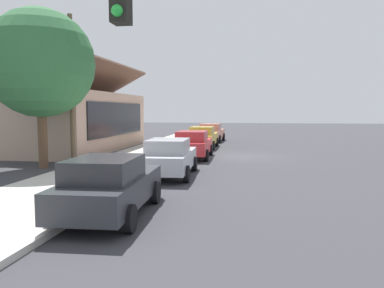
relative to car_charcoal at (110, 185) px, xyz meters
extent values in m
plane|color=#38383D|center=(13.64, -2.88, -0.81)|extent=(120.00, 120.00, 0.00)
cube|color=beige|center=(13.64, 2.72, -0.73)|extent=(60.00, 4.20, 0.16)
cube|color=#2D3035|center=(0.11, 0.00, -0.13)|extent=(4.55, 1.98, 0.70)
cube|color=#27292D|center=(-0.34, -0.02, 0.50)|extent=(2.22, 1.66, 0.56)
cylinder|color=black|center=(1.45, 0.96, -0.48)|extent=(0.67, 0.25, 0.66)
cylinder|color=black|center=(1.53, -0.82, -0.48)|extent=(0.67, 0.25, 0.66)
cylinder|color=black|center=(-1.32, 0.83, -0.48)|extent=(0.67, 0.25, 0.66)
cylinder|color=black|center=(-1.24, -0.95, -0.48)|extent=(0.67, 0.25, 0.66)
cube|color=silver|center=(6.23, -0.24, -0.13)|extent=(4.57, 1.95, 0.70)
cube|color=#A0A2A6|center=(5.78, -0.26, 0.50)|extent=(2.22, 1.64, 0.56)
cylinder|color=black|center=(7.58, 0.70, -0.48)|extent=(0.67, 0.25, 0.66)
cylinder|color=black|center=(7.66, -1.06, -0.48)|extent=(0.67, 0.25, 0.66)
cylinder|color=black|center=(4.80, 0.58, -0.48)|extent=(0.67, 0.25, 0.66)
cylinder|color=black|center=(4.87, -1.18, -0.48)|extent=(0.67, 0.25, 0.66)
cube|color=red|center=(12.34, -0.26, -0.13)|extent=(4.49, 1.94, 0.70)
cube|color=#A9272B|center=(11.89, -0.27, 0.50)|extent=(2.17, 1.66, 0.56)
cylinder|color=black|center=(13.69, 0.69, -0.48)|extent=(0.67, 0.24, 0.66)
cylinder|color=black|center=(13.74, -1.14, -0.48)|extent=(0.67, 0.24, 0.66)
cylinder|color=black|center=(10.94, 0.62, -0.48)|extent=(0.67, 0.24, 0.66)
cylinder|color=black|center=(10.98, -1.21, -0.48)|extent=(0.67, 0.24, 0.66)
cube|color=gold|center=(18.22, -0.07, -0.13)|extent=(4.83, 1.79, 0.70)
cube|color=gold|center=(17.74, -0.07, 0.50)|extent=(2.32, 1.57, 0.56)
cylinder|color=black|center=(19.71, 0.82, -0.48)|extent=(0.66, 0.22, 0.66)
cylinder|color=black|center=(19.72, -0.95, -0.48)|extent=(0.66, 0.22, 0.66)
cylinder|color=black|center=(16.72, 0.81, -0.48)|extent=(0.66, 0.22, 0.66)
cylinder|color=black|center=(16.73, -0.96, -0.48)|extent=(0.66, 0.22, 0.66)
cube|color=#EA8C75|center=(24.24, -0.02, -0.13)|extent=(4.60, 2.04, 0.70)
cube|color=tan|center=(23.79, 0.00, 0.50)|extent=(2.24, 1.71, 0.56)
cylinder|color=black|center=(25.68, 0.83, -0.48)|extent=(0.67, 0.25, 0.66)
cylinder|color=black|center=(25.60, -1.00, -0.48)|extent=(0.67, 0.25, 0.66)
cylinder|color=black|center=(22.88, 0.96, -0.48)|extent=(0.67, 0.25, 0.66)
cylinder|color=black|center=(22.80, -0.88, -0.48)|extent=(0.67, 0.25, 0.66)
cube|color=tan|center=(15.73, 9.12, 1.16)|extent=(12.52, 7.20, 3.94)
cube|color=black|center=(15.73, 5.48, 1.35)|extent=(10.02, 0.08, 2.21)
cube|color=brown|center=(15.73, 7.32, 4.09)|extent=(13.12, 3.90, 2.17)
cube|color=brown|center=(15.73, 10.92, 4.09)|extent=(13.12, 3.90, 2.17)
cylinder|color=brown|center=(7.40, 6.23, 0.97)|extent=(0.44, 0.44, 3.58)
sphere|color=#2D6638|center=(7.40, 6.23, 4.16)|extent=(5.09, 5.09, 5.09)
sphere|color=green|center=(-4.37, -1.88, 3.28)|extent=(0.16, 0.16, 0.16)
cylinder|color=brown|center=(8.65, 5.32, 2.94)|extent=(0.24, 0.24, 7.50)
cube|color=brown|center=(8.65, 5.32, 6.09)|extent=(1.80, 0.12, 0.12)
cylinder|color=red|center=(18.07, 1.32, -0.38)|extent=(0.22, 0.22, 0.55)
sphere|color=red|center=(18.07, 1.32, -0.03)|extent=(0.18, 0.18, 0.18)
camera|label=1|loc=(-9.30, -3.68, 1.96)|focal=35.50mm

